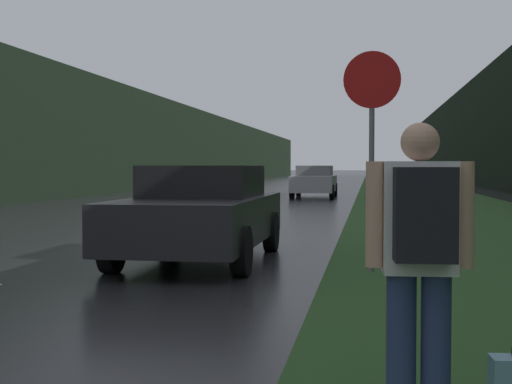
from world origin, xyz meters
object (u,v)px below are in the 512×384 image
object	(u,v)px
hitchhiker_with_backpack	(420,254)
car_passing_far	(314,181)
car_passing_near	(201,212)
stop_sign	(372,134)

from	to	relation	value
hitchhiker_with_backpack	car_passing_far	distance (m)	28.64
car_passing_near	stop_sign	bearing A→B (deg)	161.83
car_passing_near	hitchhiker_with_backpack	bearing A→B (deg)	112.84
stop_sign	car_passing_near	world-z (taller)	stop_sign
hitchhiker_with_backpack	car_passing_far	size ratio (longest dim) A/B	0.34
hitchhiker_with_backpack	stop_sign	bearing A→B (deg)	88.55
car_passing_far	hitchhiker_with_backpack	bearing A→B (deg)	95.46
stop_sign	car_passing_far	distance (m)	23.02
stop_sign	hitchhiker_with_backpack	world-z (taller)	stop_sign
hitchhiker_with_backpack	car_passing_near	xyz separation A→B (m)	(-2.72, 6.47, -0.22)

